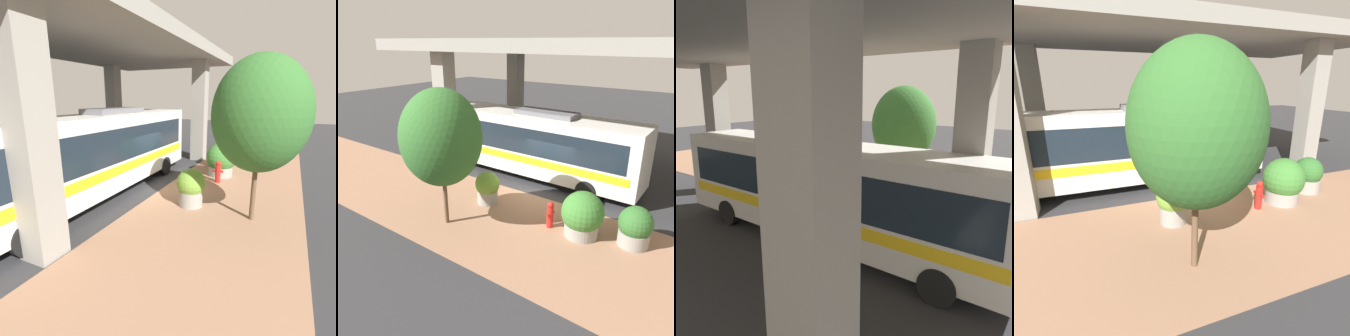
% 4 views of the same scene
% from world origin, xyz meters
% --- Properties ---
extents(ground_plane, '(80.00, 80.00, 0.00)m').
position_xyz_m(ground_plane, '(0.00, 0.00, 0.00)').
color(ground_plane, '#2D2D30').
rests_on(ground_plane, ground).
extents(sidewalk_strip, '(6.00, 40.00, 0.02)m').
position_xyz_m(sidewalk_strip, '(-3.00, 0.00, 0.01)').
color(sidewalk_strip, '#936B51').
rests_on(sidewalk_strip, ground).
extents(overpass, '(9.40, 20.94, 7.14)m').
position_xyz_m(overpass, '(4.00, 0.00, 6.29)').
color(overpass, gray).
rests_on(overpass, ground).
extents(bus, '(2.52, 12.79, 3.73)m').
position_xyz_m(bus, '(2.07, 2.17, 2.02)').
color(bus, silver).
rests_on(bus, ground).
extents(fire_hydrant, '(0.54, 0.26, 1.13)m').
position_xyz_m(fire_hydrant, '(-2.12, -1.76, 0.57)').
color(fire_hydrant, red).
rests_on(fire_hydrant, ground).
extents(planter_front, '(1.13, 1.13, 1.52)m').
position_xyz_m(planter_front, '(-1.90, 1.61, 0.77)').
color(planter_front, gray).
rests_on(planter_front, ground).
extents(planter_middle, '(1.61, 1.61, 1.82)m').
position_xyz_m(planter_middle, '(-1.94, -3.02, 0.88)').
color(planter_middle, gray).
rests_on(planter_middle, ground).
extents(planter_back, '(1.23, 1.23, 1.55)m').
position_xyz_m(planter_back, '(-1.42, -4.84, 0.75)').
color(planter_back, gray).
rests_on(planter_back, ground).
extents(street_tree_near, '(3.11, 3.11, 5.50)m').
position_xyz_m(street_tree_near, '(-4.27, 1.86, 3.63)').
color(street_tree_near, brown).
rests_on(street_tree_near, ground).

